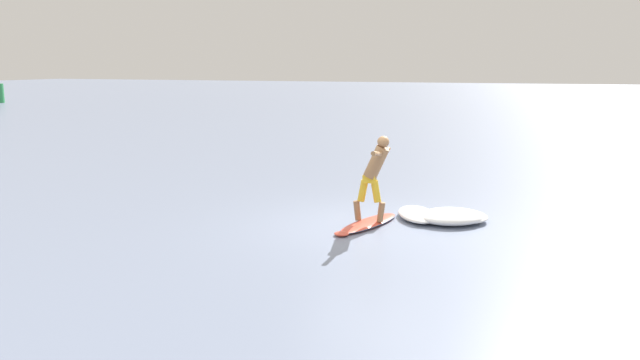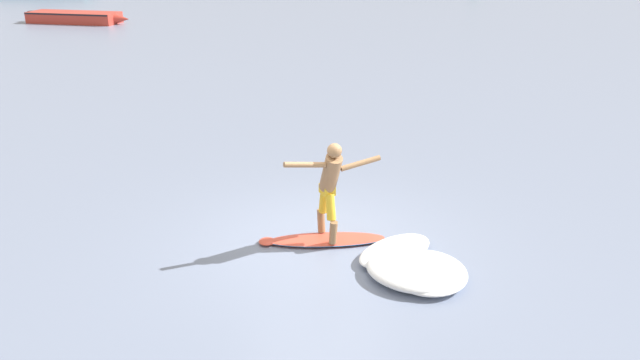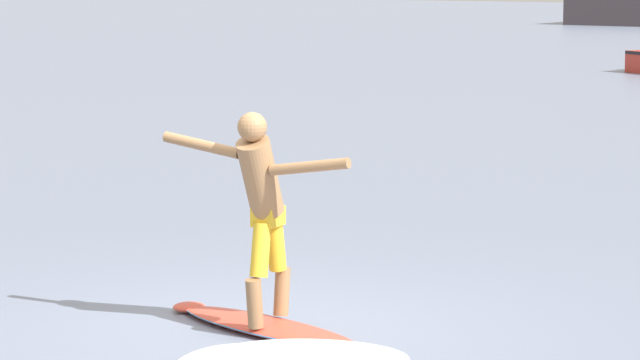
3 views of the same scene
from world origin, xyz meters
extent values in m
plane|color=gray|center=(0.00, 0.00, 0.00)|extent=(200.00, 200.00, 0.00)
ellipsoid|color=#E2513C|center=(0.09, -0.01, 0.05)|extent=(2.10, 1.05, 0.09)
ellipsoid|color=#E2513C|center=(-0.90, 0.27, 0.05)|extent=(0.35, 0.36, 0.08)
ellipsoid|color=#2870B2|center=(0.09, -0.01, 0.05)|extent=(2.11, 1.07, 0.04)
cone|color=black|center=(0.89, -0.23, -0.06)|extent=(0.06, 0.06, 0.14)
cone|color=black|center=(0.80, -0.05, -0.06)|extent=(0.06, 0.06, 0.14)
cone|color=black|center=(0.72, -0.33, -0.06)|extent=(0.06, 0.06, 0.14)
cylinder|color=#956B45|center=(0.11, -0.26, 0.30)|extent=(0.14, 0.19, 0.42)
cylinder|color=gold|center=(0.10, -0.14, 0.72)|extent=(0.17, 0.24, 0.46)
cylinder|color=#956B45|center=(0.07, 0.24, 0.30)|extent=(0.14, 0.19, 0.42)
cylinder|color=gold|center=(0.08, 0.13, 0.72)|extent=(0.17, 0.24, 0.46)
cube|color=gold|center=(0.09, -0.01, 0.99)|extent=(0.22, 0.27, 0.16)
cylinder|color=#956B45|center=(0.10, -0.14, 1.33)|extent=(0.32, 0.55, 0.72)
sphere|color=#956B45|center=(0.11, -0.28, 1.76)|extent=(0.24, 0.24, 0.24)
cylinder|color=#956B45|center=(0.60, -0.20, 1.46)|extent=(0.72, 0.14, 0.21)
cylinder|color=#956B45|center=(-0.38, -0.27, 1.58)|extent=(0.72, 0.14, 0.20)
cube|color=#C23A2D|center=(-4.37, 30.00, 0.31)|extent=(5.28, 4.11, 0.61)
cone|color=#C23A2D|center=(-1.85, 28.45, 0.31)|extent=(1.10, 1.00, 0.61)
cube|color=black|center=(-4.37, 30.00, 0.56)|extent=(5.26, 4.13, 0.08)
cube|color=black|center=(-6.68, 31.42, 0.34)|extent=(0.43, 0.45, 0.52)
ellipsoid|color=white|center=(1.14, -1.65, 0.11)|extent=(1.72, 1.79, 0.21)
ellipsoid|color=white|center=(0.98, -0.85, 0.10)|extent=(1.70, 1.33, 0.20)
ellipsoid|color=white|center=(0.84, -1.60, 0.13)|extent=(1.64, 1.74, 0.27)
camera|label=1|loc=(-12.09, -3.38, 3.31)|focal=35.00mm
camera|label=2|loc=(-3.19, -9.01, 5.03)|focal=35.00mm
camera|label=3|loc=(6.59, -10.54, 3.07)|focal=85.00mm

